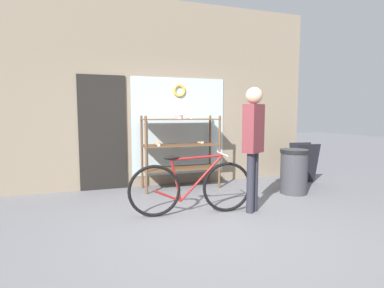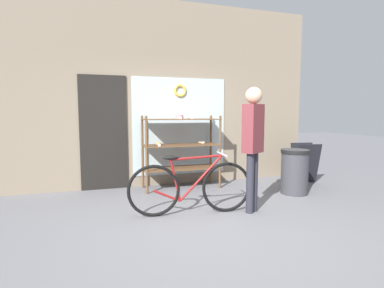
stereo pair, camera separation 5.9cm
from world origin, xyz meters
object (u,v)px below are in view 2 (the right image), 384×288
at_px(display_case, 181,145).
at_px(sandwich_board, 305,163).
at_px(trash_bin, 295,170).
at_px(pedestrian, 253,139).
at_px(bicycle, 191,187).

distance_m(display_case, sandwich_board, 2.58).
height_order(display_case, sandwich_board, display_case).
bearing_deg(trash_bin, pedestrian, -151.42).
height_order(display_case, pedestrian, pedestrian).
height_order(sandwich_board, pedestrian, pedestrian).
bearing_deg(bicycle, display_case, 85.55).
xyz_separation_m(display_case, trash_bin, (1.78, -1.00, -0.41)).
relative_size(display_case, sandwich_board, 1.78).
xyz_separation_m(bicycle, trash_bin, (2.06, 0.48, 0.04)).
xyz_separation_m(display_case, bicycle, (-0.28, -1.49, -0.44)).
xyz_separation_m(bicycle, pedestrian, (0.86, -0.17, 0.67)).
relative_size(bicycle, sandwich_board, 2.19).
height_order(pedestrian, trash_bin, pedestrian).
height_order(bicycle, pedestrian, pedestrian).
height_order(bicycle, sandwich_board, bicycle).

